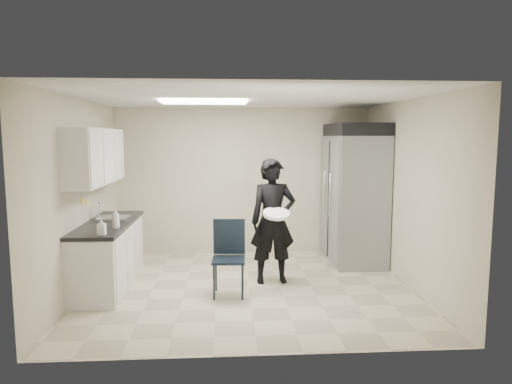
{
  "coord_description": "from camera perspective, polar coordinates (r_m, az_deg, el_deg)",
  "views": [
    {
      "loc": [
        -0.29,
        -6.14,
        2.1
      ],
      "look_at": [
        0.12,
        0.2,
        1.32
      ],
      "focal_mm": 32.0,
      "sensor_mm": 36.0,
      "label": 1
    }
  ],
  "objects": [
    {
      "name": "sink",
      "position": [
        6.9,
        -17.4,
        -3.56
      ],
      "size": [
        0.42,
        0.4,
        0.14
      ],
      "primitive_type": "cube",
      "color": "gray",
      "rests_on": "countertop"
    },
    {
      "name": "folding_chair",
      "position": [
        6.06,
        -3.44,
        -8.46
      ],
      "size": [
        0.45,
        0.45,
        0.96
      ],
      "primitive_type": "cube",
      "rotation": [
        0.0,
        0.0,
        -0.05
      ],
      "color": "black",
      "rests_on": "floor"
    },
    {
      "name": "faucet",
      "position": [
        6.93,
        -19.05,
        -2.33
      ],
      "size": [
        0.02,
        0.02,
        0.24
      ],
      "primitive_type": "cylinder",
      "color": "silver",
      "rests_on": "countertop"
    },
    {
      "name": "floor",
      "position": [
        6.5,
        -0.95,
        -11.83
      ],
      "size": [
        4.5,
        4.5,
        0.0
      ],
      "primitive_type": "plane",
      "color": "#BFB596",
      "rests_on": "ground"
    },
    {
      "name": "fridge_compressor",
      "position": [
        7.72,
        12.37,
        7.61
      ],
      "size": [
        0.8,
        1.35,
        0.2
      ],
      "primitive_type": "cube",
      "color": "black",
      "rests_on": "commercial_fridge"
    },
    {
      "name": "back_wall",
      "position": [
        8.19,
        -1.64,
        1.41
      ],
      "size": [
        4.5,
        0.0,
        4.5
      ],
      "primitive_type": "plane",
      "rotation": [
        1.57,
        0.0,
        0.0
      ],
      "color": "beige",
      "rests_on": "floor"
    },
    {
      "name": "soap_bottle_b",
      "position": [
        5.83,
        -18.75,
        -4.1
      ],
      "size": [
        0.1,
        0.1,
        0.2
      ],
      "primitive_type": "imported",
      "rotation": [
        0.0,
        0.0,
        -0.05
      ],
      "color": "silver",
      "rests_on": "countertop"
    },
    {
      "name": "countertop",
      "position": [
        6.67,
        -18.07,
        -3.82
      ],
      "size": [
        0.64,
        1.95,
        0.05
      ],
      "primitive_type": "cube",
      "color": "black",
      "rests_on": "lower_counter"
    },
    {
      "name": "upper_cabinets",
      "position": [
        6.59,
        -19.44,
        4.24
      ],
      "size": [
        0.35,
        1.8,
        0.75
      ],
      "primitive_type": "cube",
      "color": "silver",
      "rests_on": "left_wall"
    },
    {
      "name": "soap_bottle_a",
      "position": [
        6.18,
        -17.15,
        -3.16
      ],
      "size": [
        0.14,
        0.14,
        0.26
      ],
      "primitive_type": "imported",
      "rotation": [
        0.0,
        0.0,
        0.47
      ],
      "color": "silver",
      "rests_on": "countertop"
    },
    {
      "name": "towel_dispenser",
      "position": [
        7.73,
        -17.55,
        3.14
      ],
      "size": [
        0.22,
        0.3,
        0.35
      ],
      "primitive_type": "cube",
      "color": "black",
      "rests_on": "left_wall"
    },
    {
      "name": "man_tuxedo",
      "position": [
        6.52,
        2.13,
        -3.66
      ],
      "size": [
        0.69,
        0.49,
        1.78
      ],
      "primitive_type": "imported",
      "rotation": [
        0.0,
        0.0,
        0.09
      ],
      "color": "black",
      "rests_on": "floor"
    },
    {
      "name": "right_wall",
      "position": [
        6.7,
        18.64,
        -0.2
      ],
      "size": [
        0.0,
        4.0,
        4.0
      ],
      "primitive_type": "plane",
      "rotation": [
        1.57,
        0.0,
        -1.57
      ],
      "color": "beige",
      "rests_on": "floor"
    },
    {
      "name": "lower_counter",
      "position": [
        6.76,
        -17.93,
        -7.61
      ],
      "size": [
        0.6,
        1.9,
        0.86
      ],
      "primitive_type": "cube",
      "color": "silver",
      "rests_on": "floor"
    },
    {
      "name": "notice_sticker_right",
      "position": [
        6.79,
        -20.36,
        -1.2
      ],
      "size": [
        0.0,
        0.12,
        0.07
      ],
      "primitive_type": "cube",
      "color": "yellow",
      "rests_on": "left_wall"
    },
    {
      "name": "commercial_fridge",
      "position": [
        7.79,
        12.15,
        -0.88
      ],
      "size": [
        0.8,
        1.35,
        2.1
      ],
      "primitive_type": "cube",
      "color": "gray",
      "rests_on": "floor"
    },
    {
      "name": "ceiling_panel",
      "position": [
        6.57,
        -6.5,
        11.09
      ],
      "size": [
        1.2,
        0.6,
        0.02
      ],
      "primitive_type": "cube",
      "color": "white",
      "rests_on": "ceiling"
    },
    {
      "name": "ceiling",
      "position": [
        6.17,
        -1.0,
        11.68
      ],
      "size": [
        4.5,
        4.5,
        0.0
      ],
      "primitive_type": "plane",
      "rotation": [
        3.14,
        0.0,
        0.0
      ],
      "color": "silver",
      "rests_on": "back_wall"
    },
    {
      "name": "left_wall",
      "position": [
        6.5,
        -21.21,
        -0.52
      ],
      "size": [
        0.0,
        4.0,
        4.0
      ],
      "primitive_type": "plane",
      "rotation": [
        1.57,
        0.0,
        1.57
      ],
      "color": "beige",
      "rests_on": "floor"
    },
    {
      "name": "notice_sticker_left",
      "position": [
        6.6,
        -20.87,
        -1.1
      ],
      "size": [
        0.0,
        0.12,
        0.07
      ],
      "primitive_type": "cube",
      "color": "yellow",
      "rests_on": "left_wall"
    },
    {
      "name": "bucket_lid",
      "position": [
        6.25,
        2.58,
        -2.74
      ],
      "size": [
        0.4,
        0.4,
        0.05
      ],
      "primitive_type": "cylinder",
      "rotation": [
        0.0,
        0.0,
        0.09
      ],
      "color": "white",
      "rests_on": "man_tuxedo"
    }
  ]
}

